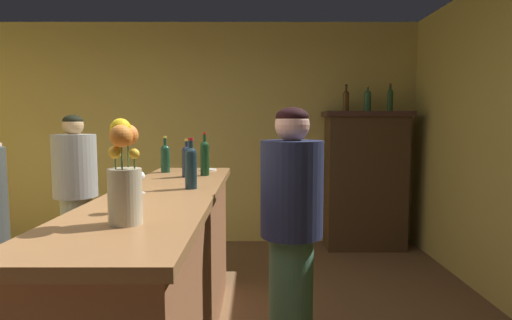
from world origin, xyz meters
The scene contains 16 objects.
wall_back centered at (0.00, 2.98, 1.34)m, with size 5.94×0.12×2.69m, color tan.
bar_counter centered at (0.42, 0.29, 0.54)m, with size 0.63×2.56×1.08m.
display_cabinet centered at (2.25, 2.66, 0.84)m, with size 0.99×0.45×1.61m.
wine_bottle_pinot centered at (0.22, 1.24, 1.20)m, with size 0.07×0.07×0.30m.
wine_bottle_chardonnay centered at (0.57, 1.04, 1.23)m, with size 0.07×0.07×0.34m.
wine_bottle_rose centered at (0.45, 0.95, 1.21)m, with size 0.07×0.07×0.29m.
wine_bottle_merlot centered at (0.56, 0.40, 1.22)m, with size 0.07×0.07×0.32m.
wine_glass_front centered at (0.29, 0.24, 1.17)m, with size 0.07×0.07×0.13m.
wine_glass_mid centered at (0.35, -0.28, 1.19)m, with size 0.08×0.08×0.14m.
flower_arrangement centered at (0.44, -0.49, 1.28)m, with size 0.13×0.17×0.43m.
cheese_plate centered at (0.55, 1.38, 1.08)m, with size 0.15×0.15×0.01m, color white.
display_bottle_left centered at (2.01, 2.66, 1.75)m, with size 0.07×0.07×0.31m.
display_bottle_midleft centered at (2.26, 2.66, 1.75)m, with size 0.08×0.08×0.30m.
display_bottle_center centered at (2.52, 2.66, 1.76)m, with size 0.06×0.06×0.32m.
patron_by_cabinet centered at (-0.70, 1.63, 0.84)m, with size 0.39×0.39×1.56m.
bartender centered at (1.18, 0.32, 0.86)m, with size 0.38×0.38×1.58m.
Camera 1 is at (0.97, -2.12, 1.49)m, focal length 28.80 mm.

